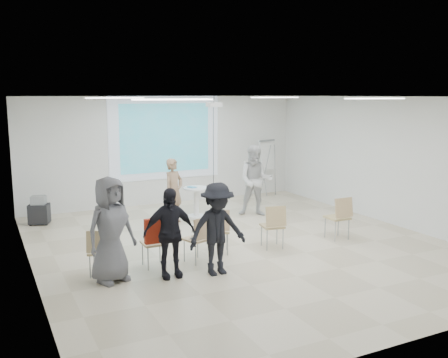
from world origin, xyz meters
name	(u,v)px	position (x,y,z in m)	size (l,w,h in m)	color
floor	(241,247)	(0.00, 0.00, -0.05)	(8.00, 9.00, 0.10)	beige
ceiling	(242,94)	(0.00, 0.00, 3.05)	(8.00, 9.00, 0.10)	white
wall_back	(165,150)	(0.00, 4.55, 1.50)	(8.00, 0.10, 3.00)	silver
wall_left	(25,190)	(-4.05, 0.00, 1.50)	(0.10, 9.00, 3.00)	silver
wall_right	(393,161)	(4.05, 0.00, 1.50)	(0.10, 9.00, 3.00)	silver
projection_halo	(165,138)	(0.00, 4.49, 1.85)	(3.20, 0.01, 2.30)	silver
projection_image	(166,138)	(0.00, 4.47, 1.85)	(2.60, 0.01, 1.90)	teal
pedestal_table	(196,200)	(0.09, 2.54, 0.44)	(0.82, 0.82, 0.79)	white
player_left	(174,187)	(-0.59, 2.30, 0.88)	(0.64, 0.44, 1.76)	#A07F62
player_right	(256,177)	(1.53, 2.09, 0.99)	(0.95, 0.76, 1.98)	silver
controller_left	(177,173)	(-0.41, 2.55, 1.16)	(0.04, 0.12, 0.04)	silver
controller_right	(245,163)	(1.35, 2.34, 1.34)	(0.04, 0.13, 0.04)	white
chair_far_left	(100,249)	(-2.98, -0.52, 0.49)	(0.52, 0.53, 0.82)	tan
chair_left_mid	(155,240)	(-2.01, -0.52, 0.51)	(0.41, 0.44, 0.87)	tan
chair_left_inner	(199,236)	(-1.20, -0.61, 0.51)	(0.51, 0.53, 0.86)	tan
chair_center	(219,227)	(-0.67, -0.32, 0.53)	(0.57, 0.58, 0.89)	tan
chair_right_inner	(274,223)	(0.46, -0.49, 0.53)	(0.49, 0.52, 0.89)	tan
chair_right_far	(340,214)	(2.05, -0.57, 0.55)	(0.44, 0.47, 0.92)	tan
red_jacket	(157,230)	(-2.01, -0.66, 0.72)	(0.46, 0.10, 0.43)	#A42714
laptop	(196,237)	(-1.22, -0.52, 0.46)	(0.32, 0.23, 0.02)	black
audience_left	(169,226)	(-1.93, -1.05, 0.88)	(1.02, 0.61, 1.75)	black
audience_mid	(217,223)	(-1.16, -1.29, 0.90)	(1.17, 0.64, 1.80)	black
audience_outer	(110,223)	(-2.86, -0.81, 0.98)	(0.96, 0.63, 1.96)	slate
flipchart_easel	(268,155)	(3.01, 3.95, 1.27)	(0.72, 0.56, 1.72)	gray
av_cart	(39,211)	(-3.51, 3.60, 0.31)	(0.55, 0.50, 0.68)	black
ceiling_projector	(214,111)	(0.10, 1.49, 2.69)	(0.30, 0.25, 3.00)	white
fluor_panel_nw	(115,98)	(-2.00, 2.00, 2.97)	(1.20, 0.30, 0.02)	white
fluor_panel_ne	(275,97)	(2.00, 2.00, 2.97)	(1.20, 0.30, 0.02)	white
fluor_panel_sw	(173,99)	(-2.00, -1.50, 2.97)	(1.20, 0.30, 0.02)	white
fluor_panel_se	(375,98)	(2.00, -1.50, 2.97)	(1.20, 0.30, 0.02)	white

